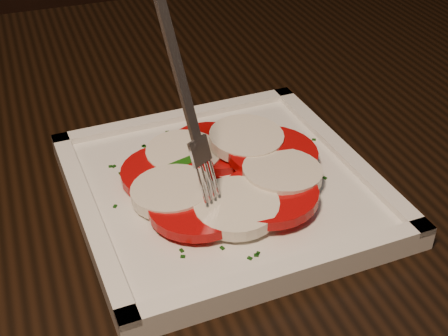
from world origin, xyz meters
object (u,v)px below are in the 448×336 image
object	(u,v)px
chair	(96,39)
plate	(224,190)
fork	(179,96)
table	(258,199)

from	to	relation	value
chair	plate	world-z (taller)	chair
chair	fork	size ratio (longest dim) A/B	5.96
table	chair	distance (m)	0.79
chair	fork	world-z (taller)	fork
plate	fork	distance (m)	0.11
table	fork	bearing A→B (deg)	-140.66
fork	table	bearing A→B (deg)	15.91
plate	fork	xyz separation A→B (m)	(-0.04, -0.01, 0.11)
table	plate	size ratio (longest dim) A/B	5.17
chair	fork	distance (m)	0.96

